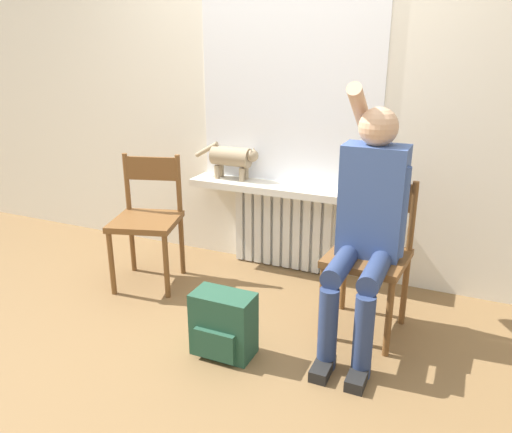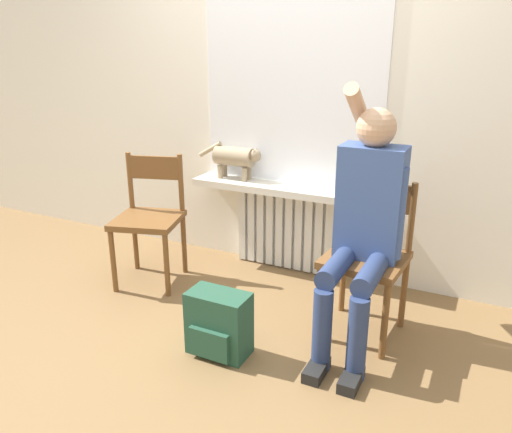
{
  "view_description": "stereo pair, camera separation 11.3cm",
  "coord_description": "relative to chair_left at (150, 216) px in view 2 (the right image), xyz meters",
  "views": [
    {
      "loc": [
        1.23,
        -2.08,
        1.58
      ],
      "look_at": [
        0.0,
        0.66,
        0.55
      ],
      "focal_mm": 35.0,
      "sensor_mm": 36.0,
      "label": 1
    },
    {
      "loc": [
        1.33,
        -2.03,
        1.58
      ],
      "look_at": [
        0.0,
        0.66,
        0.55
      ],
      "focal_mm": 35.0,
      "sensor_mm": 36.0,
      "label": 2
    }
  ],
  "objects": [
    {
      "name": "radiator",
      "position": [
        0.76,
        0.61,
        -0.17
      ],
      "size": [
        0.76,
        0.08,
        0.6
      ],
      "color": "silver",
      "rests_on": "ground_plane"
    },
    {
      "name": "cat",
      "position": [
        0.37,
        0.56,
        0.34
      ],
      "size": [
        0.51,
        0.14,
        0.27
      ],
      "color": "#9E896B",
      "rests_on": "windowsill"
    },
    {
      "name": "chair_right",
      "position": [
        1.51,
        0.0,
        0.0
      ],
      "size": [
        0.45,
        0.45,
        0.88
      ],
      "rotation": [
        0.0,
        0.0,
        -0.07
      ],
      "color": "brown",
      "rests_on": "ground_plane"
    },
    {
      "name": "ground_plane",
      "position": [
        0.76,
        -0.54,
        -0.47
      ],
      "size": [
        12.0,
        12.0,
        0.0
      ],
      "primitive_type": "plane",
      "color": "brown"
    },
    {
      "name": "chair_left",
      "position": [
        0.0,
        0.0,
        0.0
      ],
      "size": [
        0.53,
        0.53,
        0.88
      ],
      "rotation": [
        0.0,
        0.0,
        0.29
      ],
      "color": "brown",
      "rests_on": "ground_plane"
    },
    {
      "name": "windowsill",
      "position": [
        0.76,
        0.54,
        0.15
      ],
      "size": [
        1.36,
        0.24,
        0.05
      ],
      "color": "silver",
      "rests_on": "radiator"
    },
    {
      "name": "backpack",
      "position": [
        0.88,
        -0.58,
        -0.3
      ],
      "size": [
        0.33,
        0.21,
        0.35
      ],
      "color": "#234C38",
      "rests_on": "ground_plane"
    },
    {
      "name": "wall_with_window",
      "position": [
        0.76,
        0.69,
        0.88
      ],
      "size": [
        7.0,
        0.06,
        2.7
      ],
      "color": "white",
      "rests_on": "ground_plane"
    },
    {
      "name": "window_glass",
      "position": [
        0.76,
        0.65,
        0.83
      ],
      "size": [
        1.3,
        0.01,
        1.31
      ],
      "color": "white",
      "rests_on": "windowsill"
    },
    {
      "name": "person",
      "position": [
        1.51,
        -0.11,
        0.25
      ],
      "size": [
        0.36,
        1.0,
        1.41
      ],
      "color": "navy",
      "rests_on": "ground_plane"
    }
  ]
}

